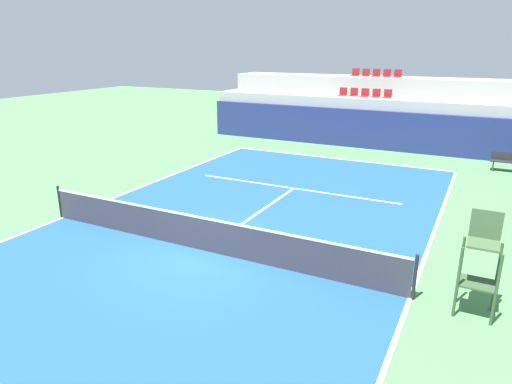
{
  "coord_description": "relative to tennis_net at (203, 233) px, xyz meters",
  "views": [
    {
      "loc": [
        6.47,
        -9.46,
        5.33
      ],
      "look_at": [
        0.59,
        2.0,
        1.2
      ],
      "focal_mm": 32.01,
      "sensor_mm": 36.0,
      "label": 1
    }
  ],
  "objects": [
    {
      "name": "stands_tier_upper",
      "position": [
        0.0,
        18.83,
        1.28
      ],
      "size": [
        17.6,
        2.4,
        3.59
      ],
      "primitive_type": "cube",
      "color": "#9E9E99",
      "rests_on": "ground_plane"
    },
    {
      "name": "baseline_far",
      "position": [
        0.0,
        11.95,
        -0.5
      ],
      "size": [
        11.0,
        0.1,
        0.0
      ],
      "primitive_type": "cube",
      "color": "white",
      "rests_on": "court_surface"
    },
    {
      "name": "sideline_right",
      "position": [
        5.45,
        0.0,
        -0.5
      ],
      "size": [
        0.1,
        24.0,
        0.0
      ],
      "primitive_type": "cube",
      "color": "white",
      "rests_on": "court_surface"
    },
    {
      "name": "umpire_chair",
      "position": [
        6.7,
        0.06,
        0.68
      ],
      "size": [
        0.76,
        0.66,
        2.2
      ],
      "color": "#334C2D",
      "rests_on": "ground_plane"
    },
    {
      "name": "back_wall",
      "position": [
        0.0,
        15.08,
        0.53
      ],
      "size": [
        17.6,
        0.3,
        2.07
      ],
      "primitive_type": "cube",
      "color": "navy",
      "rests_on": "ground_plane"
    },
    {
      "name": "ground_plane",
      "position": [
        0.0,
        0.0,
        -0.51
      ],
      "size": [
        80.0,
        80.0,
        0.0
      ],
      "primitive_type": "plane",
      "color": "#4C8C4C"
    },
    {
      "name": "service_line_far",
      "position": [
        0.0,
        6.4,
        -0.5
      ],
      "size": [
        8.26,
        0.1,
        0.0
      ],
      "primitive_type": "cube",
      "color": "white",
      "rests_on": "court_surface"
    },
    {
      "name": "centre_service_line",
      "position": [
        0.0,
        3.2,
        -0.5
      ],
      "size": [
        0.1,
        6.4,
        0.0
      ],
      "primitive_type": "cube",
      "color": "white",
      "rests_on": "court_surface"
    },
    {
      "name": "player_bench",
      "position": [
        7.48,
        13.12,
        -0.0
      ],
      "size": [
        1.5,
        0.4,
        0.85
      ],
      "color": "#232328",
      "rests_on": "ground_plane"
    },
    {
      "name": "sideline_left",
      "position": [
        -5.45,
        0.0,
        -0.5
      ],
      "size": [
        0.1,
        24.0,
        0.0
      ],
      "primitive_type": "cube",
      "color": "white",
      "rests_on": "court_surface"
    },
    {
      "name": "stands_tier_lower",
      "position": [
        0.0,
        16.43,
        0.81
      ],
      "size": [
        17.6,
        2.4,
        2.63
      ],
      "primitive_type": "cube",
      "color": "#9E9E99",
      "rests_on": "ground_plane"
    },
    {
      "name": "court_surface",
      "position": [
        0.0,
        0.0,
        -0.5
      ],
      "size": [
        11.0,
        24.0,
        0.01
      ],
      "primitive_type": "cube",
      "color": "#1E4C99",
      "rests_on": "ground_plane"
    },
    {
      "name": "seating_row_lower",
      "position": [
        0.0,
        16.52,
        2.24
      ],
      "size": [
        2.97,
        0.44,
        0.44
      ],
      "color": "maroon",
      "rests_on": "stands_tier_lower"
    },
    {
      "name": "seating_row_upper",
      "position": [
        0.0,
        18.92,
        3.2
      ],
      "size": [
        2.97,
        0.44,
        0.44
      ],
      "color": "maroon",
      "rests_on": "stands_tier_upper"
    },
    {
      "name": "tennis_net",
      "position": [
        0.0,
        0.0,
        0.0
      ],
      "size": [
        11.08,
        0.08,
        1.07
      ],
      "color": "black",
      "rests_on": "court_surface"
    }
  ]
}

